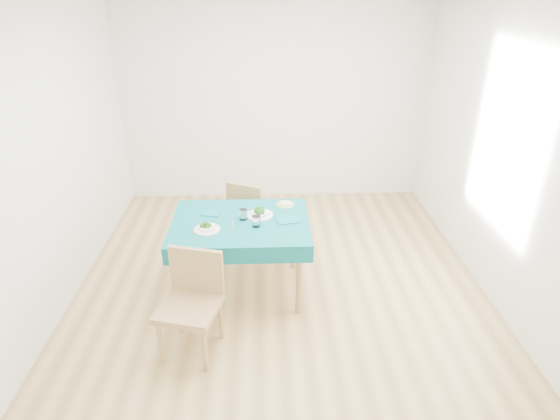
{
  "coord_description": "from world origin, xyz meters",
  "views": [
    {
      "loc": [
        -0.13,
        -3.87,
        2.74
      ],
      "look_at": [
        0.0,
        0.0,
        0.85
      ],
      "focal_mm": 30.0,
      "sensor_mm": 36.0,
      "label": 1
    }
  ],
  "objects_px": {
    "bowl_near": "(207,226)",
    "side_plate": "(285,204)",
    "chair_near": "(188,294)",
    "table": "(242,256)",
    "chair_far": "(252,208)",
    "bowl_far": "(260,212)"
  },
  "relations": [
    {
      "from": "chair_near",
      "to": "bowl_near",
      "type": "height_order",
      "value": "chair_near"
    },
    {
      "from": "chair_near",
      "to": "bowl_near",
      "type": "bearing_deg",
      "value": 96.75
    },
    {
      "from": "bowl_far",
      "to": "chair_far",
      "type": "bearing_deg",
      "value": 97.37
    },
    {
      "from": "chair_near",
      "to": "bowl_near",
      "type": "distance_m",
      "value": 0.72
    },
    {
      "from": "bowl_near",
      "to": "side_plate",
      "type": "height_order",
      "value": "bowl_near"
    },
    {
      "from": "chair_near",
      "to": "table",
      "type": "bearing_deg",
      "value": 80.19
    },
    {
      "from": "chair_far",
      "to": "bowl_near",
      "type": "relative_size",
      "value": 4.32
    },
    {
      "from": "table",
      "to": "chair_near",
      "type": "bearing_deg",
      "value": -114.46
    },
    {
      "from": "table",
      "to": "chair_far",
      "type": "distance_m",
      "value": 0.82
    },
    {
      "from": "table",
      "to": "bowl_near",
      "type": "relative_size",
      "value": 5.4
    },
    {
      "from": "chair_near",
      "to": "side_plate",
      "type": "xyz_separation_m",
      "value": [
        0.81,
        1.17,
        0.2
      ]
    },
    {
      "from": "table",
      "to": "chair_near",
      "type": "height_order",
      "value": "chair_near"
    },
    {
      "from": "bowl_near",
      "to": "side_plate",
      "type": "distance_m",
      "value": 0.87
    },
    {
      "from": "bowl_near",
      "to": "side_plate",
      "type": "relative_size",
      "value": 1.31
    },
    {
      "from": "chair_near",
      "to": "bowl_near",
      "type": "xyz_separation_m",
      "value": [
        0.09,
        0.68,
        0.23
      ]
    },
    {
      "from": "bowl_near",
      "to": "bowl_far",
      "type": "xyz_separation_m",
      "value": [
        0.46,
        0.27,
        0.0
      ]
    },
    {
      "from": "bowl_far",
      "to": "bowl_near",
      "type": "bearing_deg",
      "value": -149.89
    },
    {
      "from": "chair_far",
      "to": "bowl_far",
      "type": "xyz_separation_m",
      "value": [
        0.09,
        -0.7,
        0.29
      ]
    },
    {
      "from": "bowl_far",
      "to": "side_plate",
      "type": "distance_m",
      "value": 0.34
    },
    {
      "from": "chair_near",
      "to": "side_plate",
      "type": "distance_m",
      "value": 1.44
    },
    {
      "from": "chair_near",
      "to": "side_plate",
      "type": "relative_size",
      "value": 6.3
    },
    {
      "from": "bowl_near",
      "to": "table",
      "type": "bearing_deg",
      "value": 29.11
    }
  ]
}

